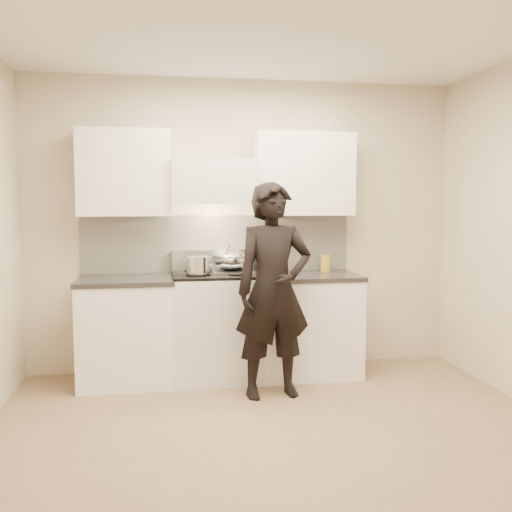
# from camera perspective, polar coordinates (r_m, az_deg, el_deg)

# --- Properties ---
(ground_plane) EXTENTS (4.00, 4.00, 0.00)m
(ground_plane) POSITION_cam_1_polar(r_m,az_deg,el_deg) (3.97, 2.69, -17.90)
(ground_plane) COLOR #8C7252
(room_shell) EXTENTS (4.04, 3.54, 2.70)m
(room_shell) POSITION_cam_1_polar(r_m,az_deg,el_deg) (4.00, 0.85, 5.79)
(room_shell) COLOR #C3B193
(room_shell) RESTS_ON ground
(stove) EXTENTS (0.76, 0.65, 0.96)m
(stove) POSITION_cam_1_polar(r_m,az_deg,el_deg) (5.13, -3.99, -6.94)
(stove) COLOR silver
(stove) RESTS_ON ground
(counter_right) EXTENTS (0.92, 0.67, 0.92)m
(counter_right) POSITION_cam_1_polar(r_m,az_deg,el_deg) (5.28, 5.08, -6.76)
(counter_right) COLOR white
(counter_right) RESTS_ON ground
(counter_left) EXTENTS (0.82, 0.67, 0.92)m
(counter_left) POSITION_cam_1_polar(r_m,az_deg,el_deg) (5.12, -12.78, -7.25)
(counter_left) COLOR white
(counter_left) RESTS_ON ground
(wok) EXTENTS (0.34, 0.42, 0.28)m
(wok) POSITION_cam_1_polar(r_m,az_deg,el_deg) (5.17, -2.54, -0.36)
(wok) COLOR silver
(wok) RESTS_ON stove
(stock_pot) EXTENTS (0.30, 0.27, 0.14)m
(stock_pot) POSITION_cam_1_polar(r_m,az_deg,el_deg) (4.94, -5.72, -0.89)
(stock_pot) COLOR silver
(stock_pot) RESTS_ON stove
(utensil_crock) EXTENTS (0.12, 0.12, 0.32)m
(utensil_crock) POSITION_cam_1_polar(r_m,az_deg,el_deg) (5.34, 0.58, -0.51)
(utensil_crock) COLOR #AFAFB5
(utensil_crock) RESTS_ON counter_right
(spice_jar) EXTENTS (0.04, 0.04, 0.09)m
(spice_jar) POSITION_cam_1_polar(r_m,az_deg,el_deg) (5.33, 2.32, -1.09)
(spice_jar) COLOR #E25E04
(spice_jar) RESTS_ON counter_right
(oil_glass) EXTENTS (0.09, 0.09, 0.16)m
(oil_glass) POSITION_cam_1_polar(r_m,az_deg,el_deg) (5.40, 6.97, -0.71)
(oil_glass) COLOR gold
(oil_glass) RESTS_ON counter_right
(person) EXTENTS (0.68, 0.49, 1.73)m
(person) POSITION_cam_1_polar(r_m,az_deg,el_deg) (4.58, 1.77, -3.45)
(person) COLOR black
(person) RESTS_ON ground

